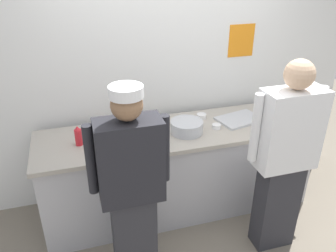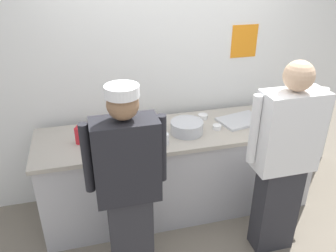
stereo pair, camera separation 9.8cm
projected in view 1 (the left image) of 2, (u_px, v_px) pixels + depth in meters
name	position (u px, v px, depth m)	size (l,w,h in m)	color
ground_plane	(190.00, 230.00, 3.35)	(9.00, 9.00, 0.00)	slate
wall_back	(165.00, 66.00, 3.49)	(4.23, 0.11, 2.79)	white
prep_counter	(179.00, 169.00, 3.48)	(2.70, 0.74, 0.91)	#B2B2B7
chef_near_left	(131.00, 186.00, 2.52)	(0.61, 0.24, 1.67)	#2D2D33
chef_center	(285.00, 157.00, 2.82)	(0.63, 0.24, 1.75)	#2D2D33
plate_stack_front	(104.00, 137.00, 3.06)	(0.21, 0.21, 0.08)	white
plate_stack_rear	(145.00, 137.00, 3.09)	(0.23, 0.23, 0.05)	white
mixing_bowl_steel	(187.00, 127.00, 3.21)	(0.31, 0.31, 0.11)	#B7BABF
sheet_tray	(239.00, 119.00, 3.46)	(0.43, 0.30, 0.02)	#B7BABF
squeeze_bottle_primary	(78.00, 136.00, 2.99)	(0.06, 0.06, 0.18)	red
squeeze_bottle_secondary	(128.00, 122.00, 3.21)	(0.06, 0.06, 0.20)	orange
ramekin_red_sauce	(202.00, 116.00, 3.50)	(0.10, 0.10, 0.04)	white
ramekin_orange_sauce	(216.00, 126.00, 3.29)	(0.08, 0.08, 0.04)	white
ramekin_yellow_sauce	(160.00, 124.00, 3.33)	(0.09, 0.09, 0.05)	white
deli_cup	(165.00, 139.00, 3.02)	(0.09, 0.09, 0.10)	white
chefs_knife	(273.00, 119.00, 3.47)	(0.27, 0.03, 0.02)	#B7BABF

